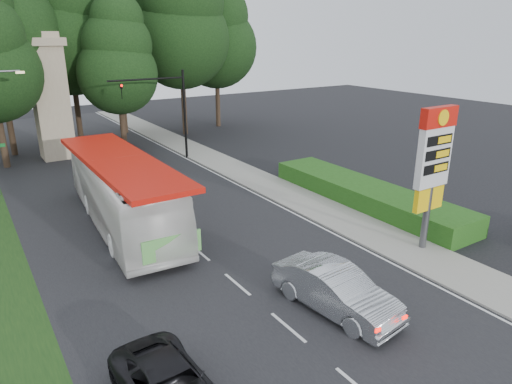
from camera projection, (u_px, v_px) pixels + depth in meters
ground at (297, 335)px, 15.72m from camera, size 120.00×120.00×0.00m
road_surface at (163, 222)px, 25.22m from camera, size 14.00×80.00×0.02m
sidewalk_right at (287, 193)px, 29.58m from camera, size 3.00×80.00×0.12m
hedge at (366, 194)px, 27.78m from camera, size 3.00×14.00×1.20m
gas_station_pylon at (434, 160)px, 20.58m from camera, size 2.10×0.45×6.85m
traffic_signal_mast at (169, 103)px, 36.12m from camera, size 6.10×0.35×7.20m
monument at (50, 96)px, 36.78m from camera, size 3.00×3.00×10.05m
tree_center_right at (66, 20)px, 40.35m from camera, size 9.24×9.24×18.15m
tree_east_near at (117, 36)px, 44.95m from camera, size 8.12×8.12×15.95m
tree_east_mid at (179, 18)px, 43.81m from camera, size 9.52×9.52×18.70m
tree_far_east at (216, 29)px, 48.30m from camera, size 8.68×8.68×17.05m
tree_monument_right at (116, 57)px, 38.27m from camera, size 6.72×6.72×13.20m
transit_bus at (123, 192)px, 24.26m from camera, size 4.03×13.56×3.73m
sedan_silver at (336, 290)px, 16.90m from camera, size 2.44×5.38×1.71m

